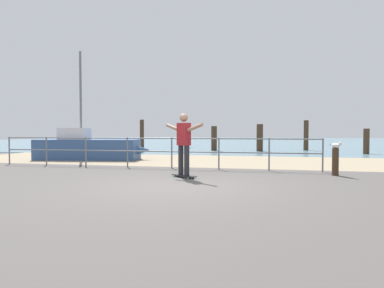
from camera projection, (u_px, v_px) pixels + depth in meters
name	position (u px, v px, depth m)	size (l,w,h in m)	color
ground_plane	(162.00, 194.00, 7.09)	(24.00, 10.00, 0.04)	#514C49
beach_strip	(221.00, 161.00, 14.87)	(24.00, 6.00, 0.04)	tan
sea_surface	(256.00, 142.00, 42.10)	(72.00, 50.00, 0.04)	slate
railing_fence	(149.00, 148.00, 11.98)	(11.21, 0.05, 1.05)	slate
sailboat	(91.00, 148.00, 15.41)	(5.06, 2.06, 4.73)	#335184
skateboard	(184.00, 176.00, 9.44)	(0.77, 0.62, 0.08)	black
skateboarder	(184.00, 140.00, 9.41)	(1.24, 0.90, 1.65)	#26262B
bollard_short	(335.00, 162.00, 9.89)	(0.18, 0.18, 0.79)	#422D1E
seagull	(336.00, 145.00, 9.85)	(0.28, 0.45, 0.18)	white
groyne_post_0	(142.00, 134.00, 26.02)	(0.30, 0.30, 2.11)	#422D1E
groyne_post_1	(187.00, 136.00, 27.34)	(0.30, 0.30, 1.84)	#422D1E
groyne_post_2	(214.00, 138.00, 22.60)	(0.37, 0.37, 1.58)	#422D1E
groyne_post_3	(260.00, 138.00, 21.85)	(0.39, 0.39, 1.70)	#422D1E
groyne_post_4	(306.00, 135.00, 22.91)	(0.31, 0.31, 1.97)	#422D1E
groyne_post_5	(366.00, 141.00, 19.20)	(0.32, 0.32, 1.40)	#422D1E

